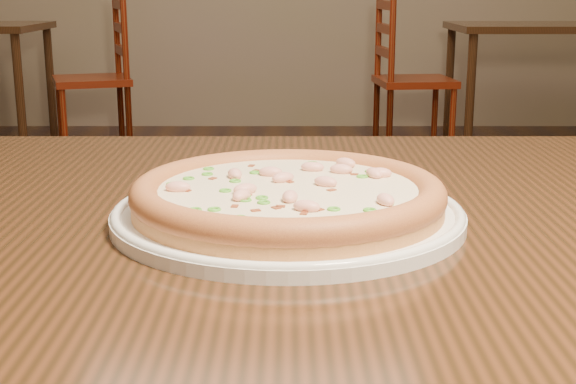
{
  "coord_description": "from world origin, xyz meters",
  "views": [
    {
      "loc": [
        0.22,
        -1.11,
        0.97
      ],
      "look_at": [
        0.22,
        -0.37,
        0.78
      ],
      "focal_mm": 50.0,
      "sensor_mm": 36.0,
      "label": 1
    }
  ],
  "objects_px": {
    "pizza": "(288,195)",
    "chair_b": "(101,79)",
    "chair_c": "(405,80)",
    "plate": "(288,214)",
    "bg_table_right": "(538,40)",
    "hero_table": "(402,299)"
  },
  "relations": [
    {
      "from": "pizza",
      "to": "bg_table_right",
      "type": "height_order",
      "value": "pizza"
    },
    {
      "from": "pizza",
      "to": "chair_b",
      "type": "xyz_separation_m",
      "value": [
        -1.09,
        3.95,
        -0.34
      ]
    },
    {
      "from": "hero_table",
      "to": "pizza",
      "type": "bearing_deg",
      "value": -157.4
    },
    {
      "from": "plate",
      "to": "chair_b",
      "type": "height_order",
      "value": "chair_b"
    },
    {
      "from": "pizza",
      "to": "chair_c",
      "type": "xyz_separation_m",
      "value": [
        0.67,
        3.88,
        -0.34
      ]
    },
    {
      "from": "hero_table",
      "to": "pizza",
      "type": "relative_size",
      "value": 4.01
    },
    {
      "from": "chair_b",
      "to": "chair_c",
      "type": "xyz_separation_m",
      "value": [
        1.76,
        -0.07,
        0.0
      ]
    },
    {
      "from": "bg_table_right",
      "to": "chair_b",
      "type": "height_order",
      "value": "chair_b"
    },
    {
      "from": "chair_b",
      "to": "chair_c",
      "type": "bearing_deg",
      "value": -2.15
    },
    {
      "from": "pizza",
      "to": "bg_table_right",
      "type": "relative_size",
      "value": 0.3
    },
    {
      "from": "bg_table_right",
      "to": "chair_c",
      "type": "bearing_deg",
      "value": -169.48
    },
    {
      "from": "bg_table_right",
      "to": "chair_b",
      "type": "distance_m",
      "value": 2.57
    },
    {
      "from": "pizza",
      "to": "chair_b",
      "type": "distance_m",
      "value": 4.11
    },
    {
      "from": "chair_b",
      "to": "chair_c",
      "type": "relative_size",
      "value": 1.0
    },
    {
      "from": "hero_table",
      "to": "chair_c",
      "type": "xyz_separation_m",
      "value": [
        0.55,
        3.83,
        -0.21
      ]
    },
    {
      "from": "pizza",
      "to": "plate",
      "type": "bearing_deg",
      "value": -140.77
    },
    {
      "from": "pizza",
      "to": "bg_table_right",
      "type": "bearing_deg",
      "value": 69.99
    },
    {
      "from": "plate",
      "to": "bg_table_right",
      "type": "height_order",
      "value": "plate"
    },
    {
      "from": "chair_c",
      "to": "pizza",
      "type": "bearing_deg",
      "value": -99.83
    },
    {
      "from": "plate",
      "to": "chair_b",
      "type": "bearing_deg",
      "value": 105.45
    },
    {
      "from": "pizza",
      "to": "chair_c",
      "type": "distance_m",
      "value": 3.95
    },
    {
      "from": "pizza",
      "to": "chair_c",
      "type": "relative_size",
      "value": 0.32
    }
  ]
}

